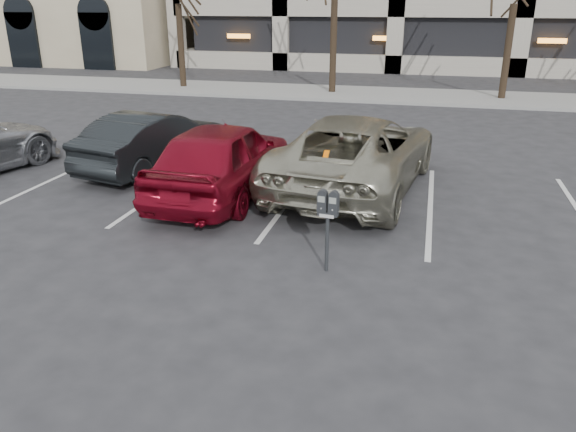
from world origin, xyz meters
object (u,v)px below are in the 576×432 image
parking_meter (328,211)px  car_red (223,158)px  car_dark (153,140)px  suv_silver (356,152)px

parking_meter → car_red: size_ratio=0.27×
car_dark → car_red: bearing=159.5°
suv_silver → car_dark: 4.94m
parking_meter → suv_silver: size_ratio=0.21×
suv_silver → car_dark: bearing=3.2°
parking_meter → car_dark: bearing=146.4°
suv_silver → car_red: (-2.59, -1.13, -0.01)m
parking_meter → suv_silver: suv_silver is taller
suv_silver → car_red: bearing=30.9°
car_red → car_dark: 2.77m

